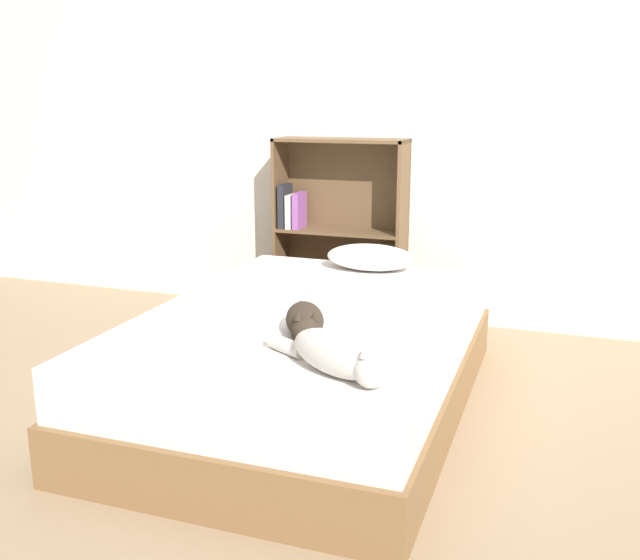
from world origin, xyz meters
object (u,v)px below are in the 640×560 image
(cat_light, at_px, (339,355))
(bookshelf, at_px, (338,228))
(pillow, at_px, (370,257))
(cat_dark, at_px, (305,321))
(bed, at_px, (309,359))

(cat_light, height_order, bookshelf, bookshelf)
(pillow, xyz_separation_m, cat_dark, (0.06, -1.16, -0.01))
(cat_light, distance_m, cat_dark, 0.43)
(cat_light, xyz_separation_m, bookshelf, (-0.67, 2.03, 0.05))
(pillow, distance_m, cat_light, 1.54)
(bed, relative_size, cat_dark, 4.36)
(pillow, relative_size, cat_light, 0.90)
(pillow, bearing_deg, bed, -93.43)
(pillow, bearing_deg, cat_dark, -87.12)
(pillow, xyz_separation_m, bookshelf, (-0.36, 0.52, 0.05))
(cat_light, xyz_separation_m, cat_dark, (-0.25, 0.35, -0.01))
(bed, xyz_separation_m, pillow, (0.05, 0.83, 0.30))
(cat_light, bearing_deg, pillow, 131.05)
(cat_dark, bearing_deg, pillow, 159.27)
(pillow, relative_size, cat_dark, 1.04)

